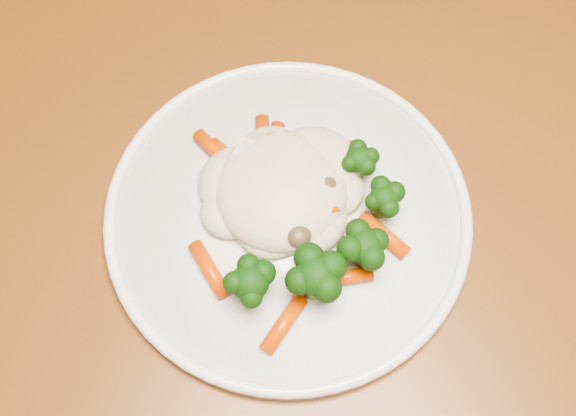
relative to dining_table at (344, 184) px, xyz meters
name	(u,v)px	position (x,y,z in m)	size (l,w,h in m)	color
dining_table	(344,184)	(0.00, 0.00, 0.00)	(1.30, 1.09, 0.75)	brown
plate	(288,216)	(-0.09, -0.06, 0.12)	(0.30, 0.30, 0.01)	white
meal	(295,205)	(-0.08, -0.07, 0.14)	(0.17, 0.20, 0.05)	beige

